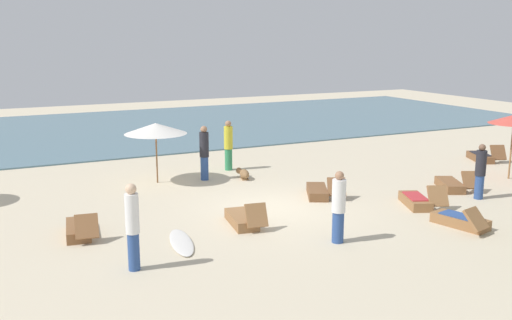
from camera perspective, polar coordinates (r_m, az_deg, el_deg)
ground_plane at (r=17.42m, az=1.83°, el=-4.73°), size 60.00×60.00×0.00m
ocean_water at (r=33.06m, az=-12.07°, el=3.08°), size 48.00×16.00×0.06m
umbrella_1 at (r=20.28m, az=-9.86°, el=3.08°), size 2.16×2.16×2.12m
lounger_0 at (r=16.61m, az=19.59°, el=-5.66°), size 0.97×1.78×0.68m
lounger_1 at (r=18.21m, az=15.61°, el=-3.86°), size 1.18×1.76×0.72m
lounger_2 at (r=18.70m, az=6.23°, el=-3.08°), size 1.30×1.78×0.68m
lounger_3 at (r=25.66m, az=21.37°, el=0.31°), size 1.21×1.75×0.72m
lounger_4 at (r=15.67m, az=-17.01°, el=-6.56°), size 0.82×1.74×0.71m
lounger_5 at (r=20.51m, az=18.74°, el=-2.31°), size 1.28×1.78×0.69m
lounger_6 at (r=15.81m, az=-1.28°, el=-5.85°), size 0.84×1.71×0.74m
person_0 at (r=22.12m, az=-2.74°, el=1.49°), size 0.40×0.40×1.92m
person_1 at (r=20.63m, az=-5.12°, el=0.75°), size 0.38×0.38×1.96m
person_2 at (r=12.89m, az=-12.07°, el=-6.34°), size 0.42×0.42×1.96m
person_4 at (r=19.47m, az=21.23°, el=-1.04°), size 0.46×0.46×1.76m
person_5 at (r=14.45m, az=8.13°, el=-4.57°), size 0.39×0.39×1.82m
dog at (r=20.86m, az=-1.22°, el=-1.36°), size 0.47×0.81×0.37m
surfboard at (r=14.62m, az=-7.37°, el=-8.02°), size 0.90×2.08×0.07m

